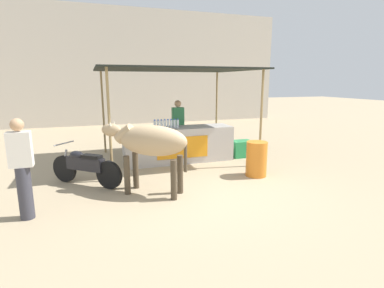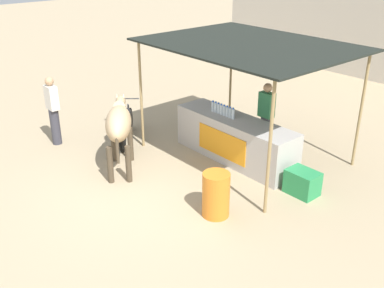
{
  "view_description": "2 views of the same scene",
  "coord_description": "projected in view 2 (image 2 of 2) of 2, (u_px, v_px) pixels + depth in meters",
  "views": [
    {
      "loc": [
        -2.27,
        -5.62,
        2.21
      ],
      "look_at": [
        -0.06,
        0.87,
        0.76
      ],
      "focal_mm": 28.0,
      "sensor_mm": 36.0,
      "label": 1
    },
    {
      "loc": [
        6.22,
        -4.39,
        4.47
      ],
      "look_at": [
        0.25,
        0.75,
        0.88
      ],
      "focal_mm": 42.0,
      "sensor_mm": 36.0,
      "label": 2
    }
  ],
  "objects": [
    {
      "name": "ground_plane",
      "position": [
        155.0,
        191.0,
        8.75
      ],
      "size": [
        60.0,
        60.0,
        0.0
      ],
      "primitive_type": "plane",
      "color": "tan"
    },
    {
      "name": "stall_counter",
      "position": [
        235.0,
        139.0,
        9.85
      ],
      "size": [
        3.0,
        0.82,
        0.96
      ],
      "color": "#B2ADA8",
      "rests_on": "ground"
    },
    {
      "name": "stall_awning",
      "position": [
        249.0,
        48.0,
        9.22
      ],
      "size": [
        4.2,
        3.2,
        2.54
      ],
      "color": "black",
      "rests_on": "ground"
    },
    {
      "name": "water_bottle_row",
      "position": [
        223.0,
        110.0,
        9.82
      ],
      "size": [
        0.7,
        0.07,
        0.25
      ],
      "color": "silver",
      "rests_on": "stall_counter"
    },
    {
      "name": "vendor_behind_counter",
      "position": [
        266.0,
        118.0,
        10.0
      ],
      "size": [
        0.34,
        0.22,
        1.65
      ],
      "color": "#383842",
      "rests_on": "ground"
    },
    {
      "name": "cooler_box",
      "position": [
        302.0,
        183.0,
        8.58
      ],
      "size": [
        0.6,
        0.44,
        0.48
      ],
      "primitive_type": "cube",
      "color": "#268C4C",
      "rests_on": "ground"
    },
    {
      "name": "water_barrel",
      "position": [
        216.0,
        195.0,
        7.84
      ],
      "size": [
        0.49,
        0.49,
        0.82
      ],
      "primitive_type": "cylinder",
      "color": "orange",
      "rests_on": "ground"
    },
    {
      "name": "cow",
      "position": [
        119.0,
        124.0,
        9.18
      ],
      "size": [
        1.69,
        1.36,
        1.44
      ],
      "color": "tan",
      "rests_on": "ground"
    },
    {
      "name": "motorcycle_parked",
      "position": [
        126.0,
        123.0,
        10.84
      ],
      "size": [
        1.41,
        1.24,
        0.9
      ],
      "color": "black",
      "rests_on": "ground"
    },
    {
      "name": "passerby_on_street",
      "position": [
        53.0,
        110.0,
        10.46
      ],
      "size": [
        0.34,
        0.22,
        1.65
      ],
      "color": "#383842",
      "rests_on": "ground"
    }
  ]
}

